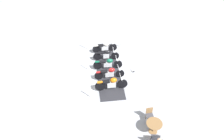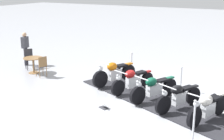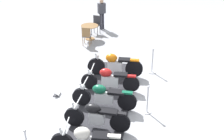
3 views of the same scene
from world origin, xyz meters
TOP-DOWN VIEW (x-y plane):
  - ground_plane at (0.00, 0.00)m, footprint 80.00×80.00m
  - display_platform at (0.00, 0.00)m, footprint 6.86×4.18m
  - motorcycle_copper at (-2.10, 0.86)m, footprint 1.03×2.11m
  - motorcycle_maroon at (-1.06, 0.41)m, footprint 0.99×2.05m
  - motorcycle_forest at (-0.01, -0.03)m, footprint 1.08×2.05m
  - motorcycle_black at (1.03, -0.47)m, footprint 1.08×1.90m
  - motorcycle_cream at (2.08, -0.92)m, footprint 0.92×1.98m
  - stanchion_right_rear at (2.07, -2.45)m, footprint 0.33×0.33m
  - stanchion_left_mid at (0.57, 1.33)m, footprint 0.28×0.28m
  - stanchion_left_front at (-2.07, 2.45)m, footprint 0.36×0.36m
  - info_placard at (-1.21, -1.50)m, footprint 0.37×0.34m
  - cafe_table at (-6.22, 0.57)m, footprint 0.89×0.89m
  - cafe_chair_near_table at (-5.45, 0.28)m, footprint 0.52×0.52m
  - cafe_chair_across_table at (-6.90, 1.04)m, footprint 0.56×0.56m
  - bystander_person at (-7.54, 1.48)m, footprint 0.30×0.44m

SIDE VIEW (x-z plane):
  - ground_plane at x=0.00m, z-range 0.00..0.00m
  - display_platform at x=0.00m, z-range 0.00..0.04m
  - info_placard at x=-1.21m, z-range -0.04..0.18m
  - stanchion_left_front at x=-2.07m, z-range -0.22..0.84m
  - stanchion_left_mid at x=0.57m, z-range -0.15..0.88m
  - stanchion_right_rear at x=2.07m, z-range -0.20..0.95m
  - motorcycle_forest at x=-0.01m, z-range 0.02..0.95m
  - motorcycle_maroon at x=-1.06m, z-range 0.05..0.94m
  - motorcycle_black at x=1.03m, z-range 0.04..0.96m
  - motorcycle_cream at x=2.08m, z-range 0.04..0.98m
  - motorcycle_copper at x=-2.10m, z-range 0.01..1.03m
  - cafe_chair_near_table at x=-5.45m, z-range 0.07..1.01m
  - cafe_table at x=-6.22m, z-range 0.19..0.93m
  - cafe_chair_across_table at x=-6.90m, z-range 0.07..1.05m
  - bystander_person at x=-7.54m, z-range 0.17..1.85m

